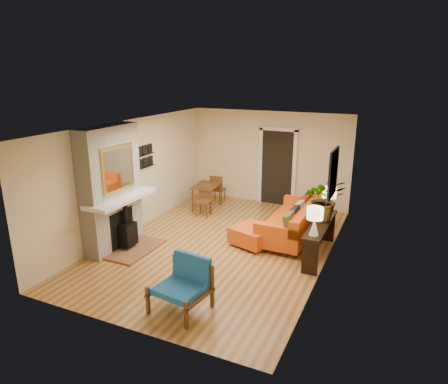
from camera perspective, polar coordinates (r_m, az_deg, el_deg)
The scene contains 10 objects.
room_shell at distance 10.54m, azimuth 8.55°, elevation 3.58°, with size 6.50×6.50×6.50m.
fireplace at distance 8.60m, azimuth -15.64°, elevation 0.08°, with size 1.09×1.68×2.60m.
sofa at distance 9.15m, azimuth 10.06°, elevation -4.18°, with size 1.01×2.26×0.88m.
ottoman at distance 8.73m, azimuth 4.19°, elevation -6.07°, with size 1.01×1.01×0.41m.
blue_chair at distance 6.49m, azimuth -5.67°, elevation -12.59°, with size 0.90×0.88×0.84m.
dining_table at distance 10.84m, azimuth -2.20°, elevation 0.32°, with size 0.76×1.56×0.83m.
console_table at distance 8.29m, azimuth 13.60°, elevation -5.28°, with size 0.34×1.85×0.72m.
lamp_near at distance 7.50m, azimuth 12.83°, elevation -3.63°, with size 0.30×0.30×0.54m.
lamp_far at distance 8.81m, azimuth 14.79°, elevation -0.66°, with size 0.30×0.30×0.54m.
houseplant at distance 8.30m, azimuth 14.13°, elevation -0.96°, with size 0.79×0.68×0.88m, color #1E5919.
Camera 1 is at (3.41, -7.24, 3.65)m, focal length 32.00 mm.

